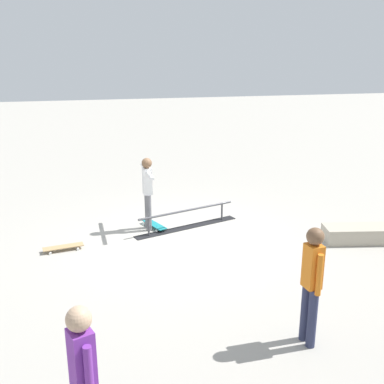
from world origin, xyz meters
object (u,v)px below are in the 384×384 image
at_px(grind_rail, 187,220).
at_px(skater_main, 147,189).
at_px(skate_ledge, 382,234).
at_px(skateboard_main, 154,225).
at_px(bystander_orange_shirt, 312,280).
at_px(loose_skateboard_natural, 63,247).
at_px(bystander_purple_shirt, 84,379).

xyz_separation_m(grind_rail, skater_main, (0.87, -0.11, 0.77)).
distance_m(skate_ledge, skater_main, 5.13).
xyz_separation_m(skater_main, skateboard_main, (-0.14, -0.05, -0.89)).
bearing_deg(skateboard_main, grind_rail, -125.33).
height_order(grind_rail, skater_main, skater_main).
height_order(skater_main, skateboard_main, skater_main).
bearing_deg(bystander_orange_shirt, skateboard_main, 9.70).
bearing_deg(loose_skateboard_natural, skater_main, 13.20).
bearing_deg(skateboard_main, bystander_purple_shirt, 142.93).
xyz_separation_m(bystander_purple_shirt, loose_skateboard_natural, (0.39, -5.28, -0.91)).
relative_size(skate_ledge, bystander_orange_shirt, 1.45).
xyz_separation_m(grind_rail, skateboard_main, (0.73, -0.17, -0.12)).
height_order(grind_rail, bystander_orange_shirt, bystander_orange_shirt).
height_order(skater_main, bystander_orange_shirt, bystander_orange_shirt).
xyz_separation_m(grind_rail, loose_skateboard_natural, (2.72, 0.65, -0.12)).
height_order(skateboard_main, loose_skateboard_natural, same).
xyz_separation_m(skater_main, loose_skateboard_natural, (1.85, 0.77, -0.89)).
xyz_separation_m(skate_ledge, bystander_orange_shirt, (3.21, 2.91, 0.80)).
xyz_separation_m(grind_rail, bystander_orange_shirt, (-0.65, 4.64, 0.77)).
height_order(skateboard_main, bystander_orange_shirt, bystander_orange_shirt).
relative_size(grind_rail, loose_skateboard_natural, 3.08).
xyz_separation_m(bystander_orange_shirt, bystander_purple_shirt, (2.98, 1.30, 0.01)).
distance_m(skate_ledge, bystander_orange_shirt, 4.41).
bearing_deg(bystander_orange_shirt, skater_main, 11.40).
bearing_deg(bystander_purple_shirt, skate_ledge, -76.46).
distance_m(skater_main, bystander_purple_shirt, 6.22).
bearing_deg(grind_rail, loose_skateboard_natural, -4.10).
xyz_separation_m(skater_main, bystander_orange_shirt, (-1.52, 4.75, 0.01)).
relative_size(grind_rail, skate_ledge, 1.02).
distance_m(skate_ledge, skateboard_main, 4.96).
distance_m(skater_main, bystander_orange_shirt, 4.99).
bearing_deg(bystander_purple_shirt, grind_rail, -42.11).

